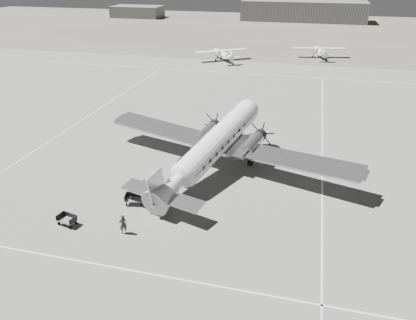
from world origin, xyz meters
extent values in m
plane|color=slate|center=(0.00, 0.00, 0.00)|extent=(260.00, 260.00, 0.00)
cube|color=silver|center=(0.00, -14.00, 0.01)|extent=(60.00, 0.15, 0.01)
cube|color=silver|center=(12.00, 0.00, 0.01)|extent=(0.15, 80.00, 0.01)
cube|color=silver|center=(-18.00, 10.00, 0.01)|extent=(0.15, 60.00, 0.01)
cube|color=silver|center=(0.00, 40.00, 0.01)|extent=(90.00, 0.15, 0.01)
cube|color=#5F5C50|center=(0.00, 95.00, 0.00)|extent=(260.00, 90.00, 0.01)
cube|color=slate|center=(5.00, 120.00, 3.00)|extent=(42.00, 14.00, 6.00)
cube|color=#5B5B5B|center=(5.00, 120.00, 6.30)|extent=(42.00, 14.00, 0.60)
cube|color=#5B5B5B|center=(-55.00, 115.00, 2.00)|extent=(18.00, 10.00, 4.00)
imported|color=#2C2C2C|center=(-2.36, -10.30, 0.78)|extent=(0.68, 0.66, 1.57)
imported|color=silver|center=(-2.84, -5.11, 0.92)|extent=(0.86, 1.01, 1.85)
imported|color=beige|center=(-2.42, -3.75, 0.88)|extent=(0.84, 1.01, 1.76)
camera|label=1|loc=(9.89, -32.79, 18.11)|focal=35.00mm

